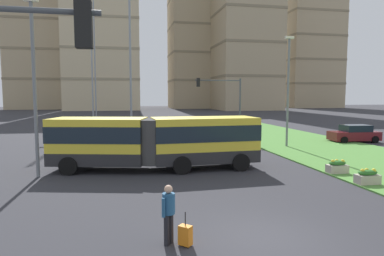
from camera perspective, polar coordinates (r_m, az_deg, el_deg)
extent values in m
plane|color=#2D2D33|center=(10.95, 11.87, -17.65)|extent=(260.00, 260.00, 0.00)
cube|color=#4C8438|center=(25.20, 27.65, -4.85)|extent=(10.00, 70.00, 0.08)
cube|color=yellow|center=(20.03, 2.06, -1.87)|extent=(6.10, 2.76, 2.55)
cube|color=#262628|center=(20.17, 2.06, -4.48)|extent=(6.12, 2.78, 0.70)
cube|color=#19232D|center=(19.98, 2.07, -0.66)|extent=(6.14, 2.80, 0.90)
cube|color=yellow|center=(20.13, -15.25, -2.02)|extent=(5.64, 3.64, 2.55)
cube|color=#262628|center=(20.27, -15.18, -4.61)|extent=(5.66, 3.66, 0.70)
cube|color=#19232D|center=(20.08, -15.28, -0.82)|extent=(5.69, 3.69, 0.90)
cylinder|color=#383838|center=(19.43, -6.48, -2.12)|extent=(2.40, 2.40, 2.45)
cylinder|color=black|center=(21.93, 5.70, -4.49)|extent=(1.01, 0.32, 1.00)
cylinder|color=black|center=(19.63, 8.14, -5.69)|extent=(1.01, 0.32, 1.00)
cylinder|color=black|center=(21.06, -3.09, -4.88)|extent=(1.01, 0.32, 1.00)
cylinder|color=black|center=(18.65, -1.66, -6.23)|extent=(1.01, 0.32, 1.00)
cylinder|color=black|center=(21.90, -17.45, -4.73)|extent=(1.04, 0.50, 1.00)
cylinder|color=black|center=(19.60, -19.90, -5.98)|extent=(1.04, 0.50, 1.00)
sphere|color=#F9EFC6|center=(22.00, 9.02, -3.71)|extent=(0.24, 0.24, 0.24)
sphere|color=#F9EFC6|center=(20.37, 10.98, -4.47)|extent=(0.24, 0.24, 0.24)
cube|color=maroon|center=(34.81, 25.35, -1.17)|extent=(4.50, 2.06, 0.80)
cube|color=black|center=(34.82, 25.60, -0.02)|extent=(2.47, 1.82, 0.60)
cylinder|color=black|center=(33.28, 24.01, -1.85)|extent=(0.65, 0.26, 0.64)
cylinder|color=black|center=(34.81, 22.45, -1.49)|extent=(0.65, 0.26, 0.64)
cylinder|color=black|center=(34.95, 28.19, -1.70)|extent=(0.65, 0.26, 0.64)
cylinder|color=black|center=(36.41, 26.53, -1.36)|extent=(0.65, 0.26, 0.64)
cylinder|color=black|center=(10.19, -4.25, -16.60)|extent=(0.16, 0.16, 0.90)
cylinder|color=black|center=(10.34, -3.57, -16.26)|extent=(0.16, 0.16, 0.90)
cylinder|color=#23517A|center=(10.01, -3.93, -12.45)|extent=(0.36, 0.36, 0.60)
sphere|color=tan|center=(9.89, -3.95, -10.13)|extent=(0.24, 0.24, 0.24)
cylinder|color=#23517A|center=(9.84, -4.77, -13.08)|extent=(0.10, 0.10, 0.55)
cylinder|color=#23517A|center=(10.21, -3.12, -12.37)|extent=(0.10, 0.10, 0.55)
cube|color=orange|center=(10.20, -1.12, -17.42)|extent=(0.43, 0.42, 0.56)
cylinder|color=black|center=(10.02, -1.13, -14.84)|extent=(0.03, 0.03, 0.40)
cube|color=#B7AD9E|center=(18.46, 27.17, -7.59)|extent=(1.10, 0.56, 0.44)
ellipsoid|color=#2D6B28|center=(18.40, 27.21, -6.62)|extent=(0.99, 0.50, 0.28)
sphere|color=yellow|center=(18.21, 26.53, -6.39)|extent=(0.20, 0.20, 0.20)
sphere|color=yellow|center=(18.44, 27.07, -6.27)|extent=(0.20, 0.20, 0.20)
sphere|color=yellow|center=(18.51, 28.02, -6.27)|extent=(0.20, 0.20, 0.20)
cube|color=#B7AD9E|center=(20.32, 23.01, -6.27)|extent=(1.10, 0.56, 0.44)
ellipsoid|color=#2D6B28|center=(20.26, 23.05, -5.39)|extent=(0.99, 0.50, 0.28)
sphere|color=yellow|center=(20.08, 22.40, -5.16)|extent=(0.20, 0.20, 0.20)
sphere|color=yellow|center=(20.30, 22.93, -5.07)|extent=(0.20, 0.20, 0.20)
sphere|color=yellow|center=(20.35, 23.81, -5.08)|extent=(0.20, 0.20, 0.20)
cylinder|color=#474C51|center=(6.67, -28.97, 16.98)|extent=(3.12, 0.10, 0.10)
cube|color=black|center=(6.39, -17.61, 16.12)|extent=(0.28, 0.28, 0.80)
sphere|color=red|center=(6.44, -17.67, 18.30)|extent=(0.16, 0.16, 0.16)
sphere|color=yellow|center=(6.39, -17.60, 16.03)|extent=(0.16, 0.16, 0.16)
sphere|color=green|center=(6.34, -17.53, 13.73)|extent=(0.16, 0.16, 0.16)
cylinder|color=#474C51|center=(33.12, 7.99, 3.09)|extent=(0.16, 0.16, 5.88)
cylinder|color=#474C51|center=(32.46, 4.35, 7.91)|extent=(4.40, 0.10, 0.10)
cube|color=black|center=(32.00, 1.05, 7.60)|extent=(0.28, 0.28, 0.80)
sphere|color=red|center=(32.01, 1.05, 8.05)|extent=(0.16, 0.16, 0.16)
sphere|color=yellow|center=(32.00, 1.05, 7.59)|extent=(0.16, 0.16, 0.16)
sphere|color=green|center=(31.99, 1.05, 7.12)|extent=(0.16, 0.16, 0.16)
cylinder|color=slate|center=(19.40, -24.73, 5.56)|extent=(0.18, 0.18, 8.96)
cylinder|color=slate|center=(29.23, 15.68, 5.53)|extent=(0.18, 0.18, 8.83)
cube|color=white|center=(29.60, 15.91, 14.30)|extent=(0.70, 0.28, 0.20)
cube|color=tan|center=(123.09, -24.02, 13.35)|extent=(17.62, 18.93, 44.37)
cube|color=#85765B|center=(121.88, -23.78, 7.32)|extent=(17.82, 19.13, 0.70)
cube|color=#85765B|center=(122.56, -23.94, 11.46)|extent=(17.82, 19.13, 0.70)
cube|color=#85765B|center=(123.88, -24.11, 15.54)|extent=(17.82, 19.13, 0.70)
cube|color=beige|center=(107.54, -14.87, 16.62)|extent=(21.14, 14.33, 50.88)
cube|color=#9C8D6E|center=(105.54, -14.65, 7.75)|extent=(21.34, 14.53, 0.70)
cube|color=#9C8D6E|center=(106.24, -14.76, 12.32)|extent=(21.34, 14.53, 0.70)
cube|color=#9C8D6E|center=(107.61, -14.88, 16.80)|extent=(21.34, 14.53, 0.70)
cube|color=tan|center=(118.44, -0.02, 14.06)|extent=(14.43, 16.07, 44.03)
cube|color=#85765B|center=(117.20, -0.02, 7.84)|extent=(14.63, 16.27, 0.70)
cube|color=#85765B|center=(117.90, -0.02, 12.12)|extent=(14.63, 16.27, 0.70)
cube|color=#85765B|center=(119.24, -0.02, 16.32)|extent=(14.63, 16.27, 0.70)
cube|color=#85765B|center=(121.21, -0.02, 20.41)|extent=(14.63, 16.27, 0.70)
cube|color=tan|center=(106.61, 9.04, 15.74)|extent=(17.58, 16.95, 46.88)
cube|color=#85765B|center=(105.02, 8.93, 8.36)|extent=(17.78, 17.15, 0.70)
cube|color=#85765B|center=(105.92, 9.01, 13.43)|extent=(17.78, 17.15, 0.70)
cube|color=#85765B|center=(107.63, 9.09, 18.38)|extent=(17.78, 17.15, 0.70)
cube|color=tan|center=(132.94, 18.54, 11.99)|extent=(18.77, 19.92, 40.11)
cube|color=#85765B|center=(132.06, 18.38, 6.95)|extent=(18.97, 20.12, 0.70)
cube|color=#85765B|center=(132.55, 18.49, 10.42)|extent=(18.97, 20.12, 0.70)
cube|color=#85765B|center=(133.52, 18.60, 13.85)|extent=(18.97, 20.12, 0.70)
cube|color=#85765B|center=(134.97, 18.70, 17.21)|extent=(18.97, 20.12, 0.70)
cylinder|color=gray|center=(63.30, -10.37, 15.54)|extent=(0.24, 0.24, 30.91)
cylinder|color=gray|center=(63.46, -16.00, 15.39)|extent=(0.24, 0.24, 30.91)
cylinder|color=gray|center=(57.40, -10.27, 16.60)|extent=(0.24, 0.24, 30.91)
cylinder|color=gray|center=(57.59, -16.50, 16.43)|extent=(0.24, 0.24, 30.91)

